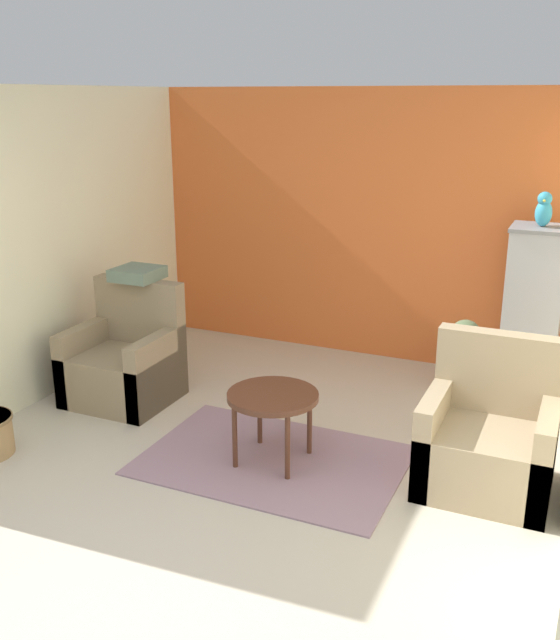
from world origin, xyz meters
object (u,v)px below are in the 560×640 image
coffee_table (273,401)px  armchair_left (125,364)px  parrot (544,210)px  birdcage (532,316)px  armchair_right (488,442)px  potted_plant (464,348)px

coffee_table → armchair_left: armchair_left is taller
coffee_table → parrot: parrot is taller
coffee_table → birdcage: size_ratio=0.43×
parrot → armchair_right: bearing=-92.5°
coffee_table → parrot: (1.48, 1.91, 1.12)m
coffee_table → parrot: bearing=52.3°
armchair_left → parrot: (3.05, 1.43, 1.27)m
parrot → potted_plant: bearing=-175.3°
coffee_table → parrot: 2.66m
armchair_right → birdcage: birdcage is taller
armchair_left → parrot: size_ratio=3.47×
parrot → potted_plant: 1.33m
coffee_table → potted_plant: potted_plant is taller
potted_plant → armchair_left: bearing=-151.3°
armchair_right → potted_plant: bearing=105.6°
armchair_left → armchair_right: same height
coffee_table → birdcage: 2.43m
potted_plant → coffee_table: bearing=-117.1°
coffee_table → potted_plant: 2.10m
armchair_right → parrot: parrot is taller
armchair_right → parrot: (0.07, 1.64, 1.27)m
armchair_left → coffee_table: bearing=-17.0°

